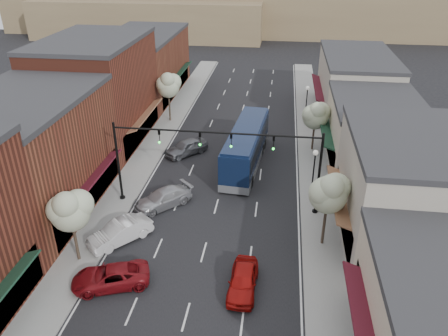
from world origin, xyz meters
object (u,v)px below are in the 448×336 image
at_px(coach_bus, 246,146).
at_px(parked_car_c, 163,198).
at_px(tree_left_far, 168,85).
at_px(parked_car_a, 111,277).
at_px(tree_left_near, 70,209).
at_px(parked_car_d, 186,147).
at_px(tree_right_far, 316,114).
at_px(parked_car_b, 120,232).
at_px(lamp_post_near, 314,166).
at_px(lamp_post_far, 307,98).
at_px(signal_mast_right, 289,160).
at_px(tree_right_near, 329,192).
at_px(red_hatchback, 243,280).
at_px(signal_mast_left, 146,152).

bearing_deg(coach_bus, parked_car_c, -120.67).
xyz_separation_m(tree_left_far, parked_car_a, (3.01, -27.96, -3.93)).
xyz_separation_m(tree_left_near, parked_car_d, (3.78, 17.39, -3.44)).
distance_m(tree_right_far, parked_car_b, 22.95).
distance_m(tree_right_far, parked_car_c, 18.05).
distance_m(lamp_post_near, lamp_post_far, 17.50).
relative_size(tree_right_far, parked_car_d, 1.18).
relative_size(signal_mast_right, coach_bus, 0.65).
relative_size(tree_right_near, lamp_post_near, 1.34).
height_order(tree_left_near, parked_car_d, tree_left_near).
relative_size(tree_right_near, lamp_post_far, 1.34).
bearing_deg(tree_right_far, red_hatchback, -103.94).
distance_m(tree_left_near, lamp_post_near, 19.25).
bearing_deg(signal_mast_right, parked_car_b, -154.99).
relative_size(tree_left_far, parked_car_b, 1.29).
distance_m(signal_mast_right, tree_left_far, 22.68).
height_order(tree_right_far, parked_car_c, tree_right_far).
relative_size(lamp_post_near, parked_car_a, 0.91).
distance_m(signal_mast_left, tree_right_far, 18.39).
bearing_deg(parked_car_a, tree_left_far, 166.35).
bearing_deg(tree_left_near, lamp_post_far, 60.22).
relative_size(signal_mast_right, tree_right_far, 1.51).
distance_m(signal_mast_right, tree_left_near, 16.05).
relative_size(red_hatchback, parked_car_c, 0.86).
height_order(tree_right_near, parked_car_a, tree_right_near).
height_order(tree_right_far, parked_car_d, tree_right_far).
bearing_deg(parked_car_b, parked_car_a, -36.92).
xyz_separation_m(tree_right_far, tree_left_near, (-16.60, -20.00, 0.23)).
xyz_separation_m(lamp_post_far, parked_car_b, (-14.00, -25.52, -2.22)).
bearing_deg(tree_right_far, tree_left_far, 160.13).
height_order(signal_mast_right, signal_mast_left, same).
bearing_deg(coach_bus, tree_right_near, -56.31).
xyz_separation_m(parked_car_a, parked_car_d, (0.76, 19.35, 0.11)).
relative_size(signal_mast_right, parked_car_b, 1.73).
bearing_deg(parked_car_d, parked_car_b, -53.96).
bearing_deg(tree_left_near, red_hatchback, -6.24).
height_order(tree_right_far, tree_left_far, tree_left_far).
height_order(lamp_post_far, parked_car_c, lamp_post_far).
bearing_deg(coach_bus, red_hatchback, -80.66).
height_order(signal_mast_left, red_hatchback, signal_mast_left).
distance_m(parked_car_c, parked_car_d, 9.83).
bearing_deg(red_hatchback, coach_bus, 96.15).
relative_size(tree_right_far, lamp_post_near, 1.22).
relative_size(lamp_post_far, red_hatchback, 1.04).
distance_m(signal_mast_left, lamp_post_near, 13.75).
bearing_deg(parked_car_d, tree_left_near, -59.59).
relative_size(lamp_post_far, parked_car_d, 0.96).
height_order(lamp_post_far, parked_car_a, lamp_post_far).
distance_m(lamp_post_far, coach_bus, 13.51).
xyz_separation_m(tree_right_far, parked_car_a, (-13.59, -21.96, -3.32)).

